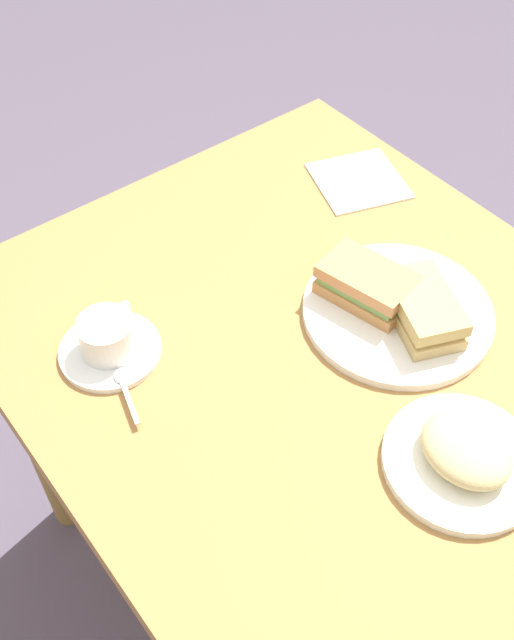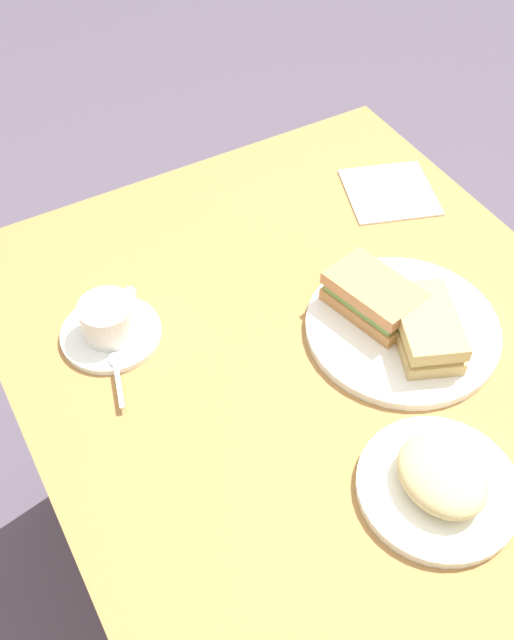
{
  "view_description": "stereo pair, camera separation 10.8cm",
  "coord_description": "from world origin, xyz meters",
  "px_view_note": "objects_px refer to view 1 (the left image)",
  "views": [
    {
      "loc": [
        0.47,
        -0.5,
        1.6
      ],
      "look_at": [
        -0.09,
        -0.06,
        0.79
      ],
      "focal_mm": 41.88,
      "sensor_mm": 36.0,
      "label": 1
    },
    {
      "loc": [
        0.53,
        -0.41,
        1.6
      ],
      "look_at": [
        -0.09,
        -0.06,
        0.79
      ],
      "focal_mm": 41.88,
      "sensor_mm": 36.0,
      "label": 2
    }
  ],
  "objects_px": {
    "coffee_saucer": "(110,351)",
    "coffee_cup": "(107,334)",
    "sandwich_back": "(366,284)",
    "spoon": "(124,386)",
    "dining_table": "(323,392)",
    "sandwich_front": "(423,309)",
    "side_plate": "(461,462)",
    "napkin": "(359,181)",
    "sandwich_plate": "(398,312)"
  },
  "relations": [
    {
      "from": "coffee_saucer",
      "to": "coffee_cup",
      "type": "height_order",
      "value": "coffee_cup"
    },
    {
      "from": "sandwich_back",
      "to": "spoon",
      "type": "bearing_deg",
      "value": -102.25
    },
    {
      "from": "dining_table",
      "to": "coffee_cup",
      "type": "height_order",
      "value": "coffee_cup"
    },
    {
      "from": "sandwich_front",
      "to": "side_plate",
      "type": "height_order",
      "value": "sandwich_front"
    },
    {
      "from": "coffee_saucer",
      "to": "spoon",
      "type": "bearing_deg",
      "value": -15.45
    },
    {
      "from": "side_plate",
      "to": "sandwich_back",
      "type": "bearing_deg",
      "value": 161.12
    },
    {
      "from": "spoon",
      "to": "napkin",
      "type": "height_order",
      "value": "spoon"
    },
    {
      "from": "sandwich_front",
      "to": "napkin",
      "type": "bearing_deg",
      "value": 151.45
    },
    {
      "from": "coffee_saucer",
      "to": "side_plate",
      "type": "distance_m",
      "value": 0.51
    },
    {
      "from": "spoon",
      "to": "coffee_cup",
      "type": "bearing_deg",
      "value": 163.68
    },
    {
      "from": "spoon",
      "to": "napkin",
      "type": "distance_m",
      "value": 0.59
    },
    {
      "from": "sandwich_back",
      "to": "dining_table",
      "type": "bearing_deg",
      "value": -71.42
    },
    {
      "from": "coffee_cup",
      "to": "napkin",
      "type": "height_order",
      "value": "coffee_cup"
    },
    {
      "from": "sandwich_front",
      "to": "side_plate",
      "type": "bearing_deg",
      "value": -32.99
    },
    {
      "from": "coffee_cup",
      "to": "coffee_saucer",
      "type": "bearing_deg",
      "value": -60.2
    },
    {
      "from": "sandwich_front",
      "to": "napkin",
      "type": "distance_m",
      "value": 0.35
    },
    {
      "from": "dining_table",
      "to": "sandwich_front",
      "type": "bearing_deg",
      "value": 68.29
    },
    {
      "from": "dining_table",
      "to": "coffee_saucer",
      "type": "xyz_separation_m",
      "value": [
        -0.19,
        -0.25,
        0.11
      ]
    },
    {
      "from": "sandwich_plate",
      "to": "sandwich_front",
      "type": "distance_m",
      "value": 0.05
    },
    {
      "from": "coffee_saucer",
      "to": "side_plate",
      "type": "relative_size",
      "value": 0.72
    },
    {
      "from": "side_plate",
      "to": "sandwich_plate",
      "type": "bearing_deg",
      "value": 152.82
    },
    {
      "from": "sandwich_back",
      "to": "napkin",
      "type": "bearing_deg",
      "value": 138.15
    },
    {
      "from": "side_plate",
      "to": "napkin",
      "type": "height_order",
      "value": "side_plate"
    },
    {
      "from": "dining_table",
      "to": "coffee_saucer",
      "type": "height_order",
      "value": "coffee_saucer"
    },
    {
      "from": "sandwich_back",
      "to": "spoon",
      "type": "xyz_separation_m",
      "value": [
        -0.08,
        -0.38,
        -0.03
      ]
    },
    {
      "from": "napkin",
      "to": "spoon",
      "type": "bearing_deg",
      "value": -76.34
    },
    {
      "from": "dining_table",
      "to": "side_plate",
      "type": "height_order",
      "value": "side_plate"
    },
    {
      "from": "napkin",
      "to": "sandwich_front",
      "type": "bearing_deg",
      "value": -28.55
    },
    {
      "from": "coffee_cup",
      "to": "spoon",
      "type": "height_order",
      "value": "coffee_cup"
    },
    {
      "from": "coffee_saucer",
      "to": "spoon",
      "type": "distance_m",
      "value": 0.08
    },
    {
      "from": "sandwich_back",
      "to": "side_plate",
      "type": "xyz_separation_m",
      "value": [
        0.28,
        -0.1,
        -0.03
      ]
    },
    {
      "from": "coffee_cup",
      "to": "spoon",
      "type": "relative_size",
      "value": 1.01
    },
    {
      "from": "napkin",
      "to": "sandwich_back",
      "type": "bearing_deg",
      "value": -41.85
    },
    {
      "from": "side_plate",
      "to": "dining_table",
      "type": "bearing_deg",
      "value": -178.74
    },
    {
      "from": "coffee_cup",
      "to": "napkin",
      "type": "xyz_separation_m",
      "value": [
        -0.07,
        0.55,
        -0.04
      ]
    },
    {
      "from": "sandwich_front",
      "to": "side_plate",
      "type": "xyz_separation_m",
      "value": [
        0.2,
        -0.13,
        -0.03
      ]
    },
    {
      "from": "sandwich_plate",
      "to": "coffee_saucer",
      "type": "distance_m",
      "value": 0.43
    },
    {
      "from": "sandwich_back",
      "to": "coffee_saucer",
      "type": "relative_size",
      "value": 1.03
    },
    {
      "from": "sandwich_front",
      "to": "coffee_saucer",
      "type": "xyz_separation_m",
      "value": [
        -0.24,
        -0.39,
        -0.04
      ]
    },
    {
      "from": "dining_table",
      "to": "sandwich_front",
      "type": "height_order",
      "value": "sandwich_front"
    },
    {
      "from": "sandwich_plate",
      "to": "spoon",
      "type": "xyz_separation_m",
      "value": [
        -0.13,
        -0.4,
        0.01
      ]
    },
    {
      "from": "napkin",
      "to": "sandwich_plate",
      "type": "bearing_deg",
      "value": -32.89
    },
    {
      "from": "dining_table",
      "to": "sandwich_plate",
      "type": "distance_m",
      "value": 0.17
    },
    {
      "from": "spoon",
      "to": "coffee_saucer",
      "type": "bearing_deg",
      "value": 164.55
    },
    {
      "from": "sandwich_back",
      "to": "spoon",
      "type": "distance_m",
      "value": 0.38
    },
    {
      "from": "dining_table",
      "to": "napkin",
      "type": "distance_m",
      "value": 0.41
    },
    {
      "from": "sandwich_back",
      "to": "napkin",
      "type": "xyz_separation_m",
      "value": [
        -0.22,
        0.2,
        -0.04
      ]
    },
    {
      "from": "sandwich_plate",
      "to": "sandwich_back",
      "type": "xyz_separation_m",
      "value": [
        -0.05,
        -0.02,
        0.03
      ]
    },
    {
      "from": "sandwich_back",
      "to": "side_plate",
      "type": "distance_m",
      "value": 0.3
    },
    {
      "from": "sandwich_front",
      "to": "spoon",
      "type": "distance_m",
      "value": 0.44
    }
  ]
}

